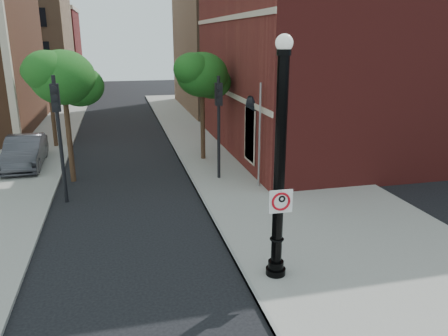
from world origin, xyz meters
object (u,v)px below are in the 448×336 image
object	(u,v)px
lamppost	(279,175)
traffic_signal_left	(58,119)
traffic_signal_right	(219,111)
no_parking_sign	(281,201)
parked_car	(25,152)

from	to	relation	value
lamppost	traffic_signal_left	world-z (taller)	lamppost
lamppost	traffic_signal_right	distance (m)	8.96
no_parking_sign	traffic_signal_right	world-z (taller)	traffic_signal_right
lamppost	traffic_signal_left	xyz separation A→B (m)	(-6.31, 7.61, 0.41)
no_parking_sign	parked_car	size ratio (longest dim) A/B	0.13
no_parking_sign	traffic_signal_left	xyz separation A→B (m)	(-6.32, 7.78, 1.09)
no_parking_sign	traffic_signal_right	xyz separation A→B (m)	(0.43, 9.11, 0.91)
no_parking_sign	traffic_signal_right	bearing A→B (deg)	89.46
lamppost	no_parking_sign	size ratio (longest dim) A/B	10.19
traffic_signal_right	no_parking_sign	bearing A→B (deg)	-96.12
no_parking_sign	traffic_signal_right	size ratio (longest dim) A/B	0.13
no_parking_sign	traffic_signal_left	world-z (taller)	traffic_signal_left
parked_car	traffic_signal_right	xyz separation A→B (m)	(9.28, -4.48, 2.47)
parked_car	traffic_signal_right	bearing A→B (deg)	-27.09
parked_car	lamppost	bearing A→B (deg)	-57.96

